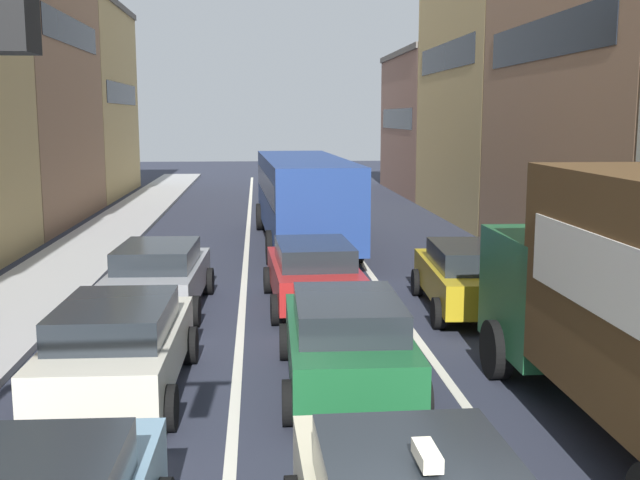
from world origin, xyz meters
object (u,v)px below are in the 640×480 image
Objects in this scene: wagon_left_lane_second at (118,345)px; sedan_left_lane_third at (159,275)px; sedan_centre_lane_second at (347,339)px; bus_mid_queue_primary at (303,193)px; sedan_right_lane_behind_truck at (470,275)px; hatchback_centre_lane_third at (313,272)px.

wagon_left_lane_second and sedan_left_lane_third have the same top height.
bus_mid_queue_primary is at bearing 0.38° from sedan_centre_lane_second.
sedan_left_lane_third and sedan_right_lane_behind_truck have the same top height.
sedan_left_lane_third is 6.80m from sedan_right_lane_behind_truck.
sedan_centre_lane_second is 13.65m from bus_mid_queue_primary.
sedan_centre_lane_second is 5.27m from hatchback_centre_lane_third.
sedan_centre_lane_second is 1.00× the size of wagon_left_lane_second.
hatchback_centre_lane_third is at bearing -87.65° from sedan_left_lane_third.
sedan_left_lane_third is at bearing 153.92° from bus_mid_queue_primary.
wagon_left_lane_second is (-3.49, -0.03, 0.00)m from sedan_centre_lane_second.
hatchback_centre_lane_third is 0.99× the size of sedan_right_lane_behind_truck.
sedan_right_lane_behind_truck is 9.55m from bus_mid_queue_primary.
bus_mid_queue_primary is (0.28, 8.35, 0.96)m from hatchback_centre_lane_third.
bus_mid_queue_primary is (3.63, 13.65, 0.96)m from wagon_left_lane_second.
sedan_right_lane_behind_truck is (6.73, 4.66, 0.00)m from wagon_left_lane_second.
wagon_left_lane_second is 14.15m from bus_mid_queue_primary.
bus_mid_queue_primary is at bearing -13.82° from wagon_left_lane_second.
bus_mid_queue_primary is at bearing 22.47° from sedan_right_lane_behind_truck.
hatchback_centre_lane_third is (3.35, 5.30, 0.00)m from wagon_left_lane_second.
sedan_left_lane_third is (-3.53, 5.26, 0.00)m from sedan_centre_lane_second.
bus_mid_queue_primary reaches higher than sedan_left_lane_third.
bus_mid_queue_primary is at bearing -21.56° from sedan_left_lane_third.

